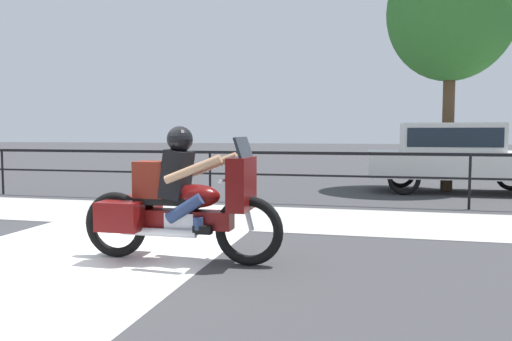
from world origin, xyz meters
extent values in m
plane|color=#38383A|center=(0.00, 0.00, 0.00)|extent=(120.00, 120.00, 0.00)
cube|color=#A8A59E|center=(0.00, 3.40, 0.01)|extent=(44.00, 2.40, 0.01)
cube|color=silver|center=(-0.04, -0.20, 0.00)|extent=(3.26, 6.00, 0.01)
cube|color=black|center=(0.00, 5.17, 1.03)|extent=(36.00, 0.04, 0.06)
cube|color=black|center=(0.00, 5.17, 0.58)|extent=(36.00, 0.03, 0.04)
cylinder|color=black|center=(-5.10, 5.17, 0.53)|extent=(0.05, 0.05, 1.06)
cylinder|color=black|center=(0.00, 5.17, 0.53)|extent=(0.05, 0.05, 1.06)
cylinder|color=black|center=(5.10, 5.17, 0.53)|extent=(0.05, 0.05, 1.06)
torus|color=black|center=(2.04, 0.41, 0.38)|extent=(0.76, 0.11, 0.76)
torus|color=black|center=(0.46, 0.41, 0.38)|extent=(0.76, 0.11, 0.76)
cube|color=#5B0C0C|center=(1.25, 0.41, 0.48)|extent=(1.21, 0.22, 0.20)
cube|color=silver|center=(1.28, 0.41, 0.43)|extent=(0.34, 0.26, 0.26)
ellipsoid|color=#5B0C0C|center=(1.44, 0.41, 0.74)|extent=(0.56, 0.30, 0.26)
cube|color=black|center=(1.09, 0.41, 0.68)|extent=(0.70, 0.28, 0.08)
cube|color=#5B0C0C|center=(1.96, 0.41, 0.89)|extent=(0.20, 0.57, 0.57)
cube|color=#1E232B|center=(1.98, 0.41, 1.28)|extent=(0.10, 0.48, 0.24)
cylinder|color=silver|center=(1.82, 0.41, 0.94)|extent=(0.04, 0.70, 0.04)
cylinder|color=silver|center=(1.06, 0.25, 0.35)|extent=(0.87, 0.09, 0.09)
cube|color=#5B0C0C|center=(0.64, 0.17, 0.53)|extent=(0.48, 0.28, 0.32)
cube|color=#5B0C0C|center=(0.64, 0.65, 0.53)|extent=(0.48, 0.28, 0.32)
cylinder|color=silver|center=(2.01, 0.41, 0.64)|extent=(0.18, 0.06, 0.51)
cube|color=black|center=(1.22, 0.41, 0.98)|extent=(0.31, 0.36, 0.56)
sphere|color=tan|center=(1.26, 0.41, 1.35)|extent=(0.23, 0.23, 0.23)
sphere|color=black|center=(1.26, 0.41, 1.37)|extent=(0.29, 0.29, 0.29)
cylinder|color=navy|center=(1.37, 0.26, 0.62)|extent=(0.44, 0.13, 0.34)
cylinder|color=navy|center=(1.52, 0.26, 0.47)|extent=(0.11, 0.11, 0.13)
cube|color=black|center=(1.57, 0.26, 0.40)|extent=(0.20, 0.10, 0.09)
cylinder|color=navy|center=(1.37, 0.56, 0.62)|extent=(0.44, 0.13, 0.34)
cylinder|color=navy|center=(1.52, 0.56, 0.47)|extent=(0.11, 0.11, 0.13)
cube|color=black|center=(1.57, 0.56, 0.40)|extent=(0.20, 0.10, 0.09)
cylinder|color=tan|center=(1.52, 0.11, 1.06)|extent=(0.64, 0.09, 0.32)
cylinder|color=tan|center=(1.52, 0.71, 1.06)|extent=(0.64, 0.09, 0.32)
cube|color=maroon|center=(0.92, 0.41, 0.92)|extent=(0.35, 0.29, 0.41)
cube|color=silver|center=(5.37, 7.95, 0.68)|extent=(4.29, 1.72, 0.62)
cube|color=silver|center=(5.11, 7.95, 1.33)|extent=(2.23, 1.52, 0.67)
cube|color=#19232D|center=(6.20, 7.95, 1.33)|extent=(0.04, 1.34, 0.54)
cube|color=#19232D|center=(5.11, 7.95, 1.33)|extent=(2.05, 1.55, 0.44)
torus|color=black|center=(6.70, 8.75, 0.37)|extent=(0.74, 0.11, 0.74)
torus|color=black|center=(4.04, 7.16, 0.37)|extent=(0.74, 0.11, 0.74)
torus|color=black|center=(4.04, 8.75, 0.37)|extent=(0.74, 0.11, 0.74)
cylinder|color=brown|center=(5.12, 8.37, 1.56)|extent=(0.28, 0.28, 3.13)
ellipsoid|color=#33752D|center=(5.12, 8.37, 4.39)|extent=(3.07, 3.07, 3.38)
camera|label=1|loc=(3.34, -4.76, 1.44)|focal=35.00mm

